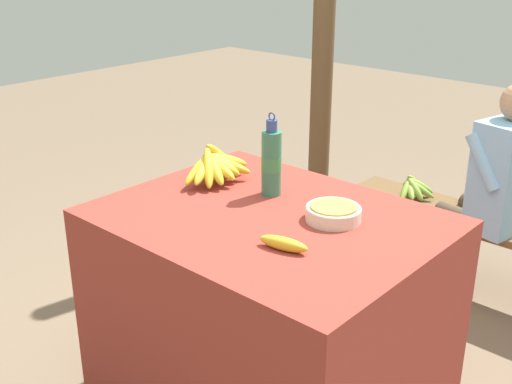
% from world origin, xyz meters
% --- Properties ---
extents(market_counter, '(1.10, 0.87, 0.79)m').
position_xyz_m(market_counter, '(0.00, 0.00, 0.40)').
color(market_counter, maroon).
rests_on(market_counter, ground_plane).
extents(banana_bunch_ripe, '(0.19, 0.32, 0.15)m').
position_xyz_m(banana_bunch_ripe, '(-0.35, 0.10, 0.86)').
color(banana_bunch_ripe, '#4C381E').
rests_on(banana_bunch_ripe, market_counter).
extents(serving_bowl, '(0.18, 0.18, 0.05)m').
position_xyz_m(serving_bowl, '(0.18, 0.11, 0.82)').
color(serving_bowl, silver).
rests_on(serving_bowl, market_counter).
extents(water_bottle, '(0.07, 0.07, 0.30)m').
position_xyz_m(water_bottle, '(-0.12, 0.14, 0.92)').
color(water_bottle, '#337556').
rests_on(water_bottle, market_counter).
extents(loose_banana_front, '(0.16, 0.07, 0.04)m').
position_xyz_m(loose_banana_front, '(0.20, -0.16, 0.81)').
color(loose_banana_front, gold).
rests_on(loose_banana_front, market_counter).
extents(wooden_bench, '(1.30, 0.32, 0.41)m').
position_xyz_m(wooden_bench, '(0.17, 1.31, 0.34)').
color(wooden_bench, brown).
rests_on(wooden_bench, ground_plane).
extents(seated_vendor, '(0.45, 0.42, 1.09)m').
position_xyz_m(seated_vendor, '(0.27, 1.29, 0.62)').
color(seated_vendor, '#473828').
rests_on(seated_vendor, ground_plane).
extents(banana_bunch_green, '(0.17, 0.27, 0.13)m').
position_xyz_m(banana_bunch_green, '(-0.16, 1.32, 0.47)').
color(banana_bunch_green, '#4C381E').
rests_on(banana_bunch_green, wooden_bench).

